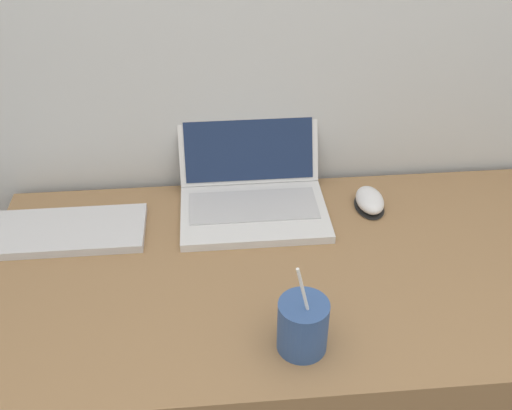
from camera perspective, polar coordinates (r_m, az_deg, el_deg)
name	(u,v)px	position (r m, az deg, el deg)	size (l,w,h in m)	color
desk	(299,373)	(1.58, 4.13, -15.63)	(1.41, 0.68, 0.72)	#936D47
laptop	(252,191)	(1.47, -0.36, 1.36)	(0.35, 0.32, 0.20)	silver
drink_cup	(303,325)	(1.12, 4.48, -11.32)	(0.09, 0.09, 0.21)	#33518C
computer_mouse	(370,201)	(1.50, 10.77, 0.39)	(0.07, 0.11, 0.04)	black
external_keyboard	(46,232)	(1.47, -19.39, -2.47)	(0.46, 0.17, 0.02)	silver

